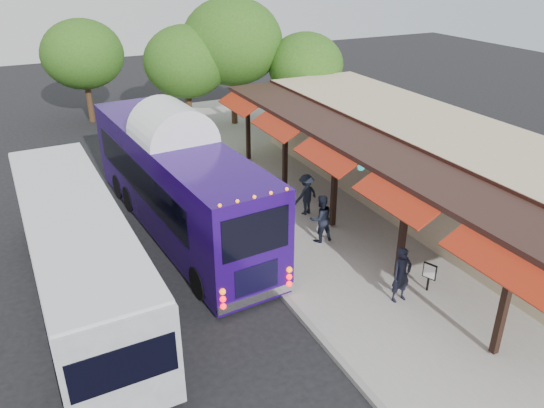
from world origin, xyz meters
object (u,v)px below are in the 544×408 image
city_bus (77,249)px  ped_c (199,164)px  ped_d (306,194)px  coach_bus (176,177)px  ped_b (321,218)px  ped_a (402,275)px  sign_board (429,272)px

city_bus → ped_c: size_ratio=6.39×
ped_c → ped_d: 5.61m
city_bus → ped_c: bearing=46.1°
coach_bus → ped_c: coach_bus is taller
ped_b → ped_c: size_ratio=0.98×
ped_c → coach_bus: bearing=53.3°
city_bus → ped_a: size_ratio=6.54×
ped_a → ped_c: ped_c is taller
ped_b → coach_bus: bearing=-39.0°
sign_board → coach_bus: bearing=103.7°
coach_bus → ped_a: 9.00m
ped_c → sign_board: 11.80m
ped_c → sign_board: ped_c is taller
ped_a → city_bus: bearing=151.6°
coach_bus → sign_board: bearing=-58.6°
city_bus → sign_board: size_ratio=12.09×
city_bus → ped_b: (8.26, -0.32, -0.68)m
coach_bus → ped_d: coach_bus is taller
ped_b → sign_board: ped_b is taller
coach_bus → city_bus: bearing=-146.6°
ped_b → ped_c: (-2.19, 7.03, 0.02)m
ped_b → ped_d: 2.25m
coach_bus → ped_c: (2.05, 3.54, -1.05)m
coach_bus → ped_b: coach_bus is taller
coach_bus → sign_board: 9.63m
city_bus → ped_a: 9.70m
ped_b → ped_a: bearing=94.3°
city_bus → ped_b: size_ratio=6.53×
coach_bus → ped_c: 4.22m
coach_bus → ped_b: (4.24, -3.49, -1.07)m
ped_b → city_bus: bearing=-1.8°
ped_b → sign_board: (1.39, -4.21, -0.24)m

